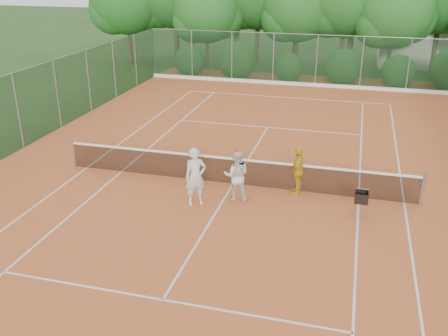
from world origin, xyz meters
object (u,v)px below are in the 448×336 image
Objects in this scene: player_white at (196,177)px; player_center_grp at (236,175)px; ball_hopper at (361,198)px; player_yellow at (298,171)px.

player_center_grp is (1.13, 0.60, -0.07)m from player_white.
player_white is 4.91m from ball_hopper.
player_white is at bearing -151.88° from player_center_grp.
player_yellow is at bearing 158.55° from ball_hopper.
player_yellow is at bearing -3.99° from player_white.
player_center_grp is 3.78m from ball_hopper.
player_yellow is at bearing 28.42° from player_center_grp.
player_white is 1.28m from player_center_grp.
player_white is at bearing -57.67° from player_yellow.
player_white reaches higher than player_yellow.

